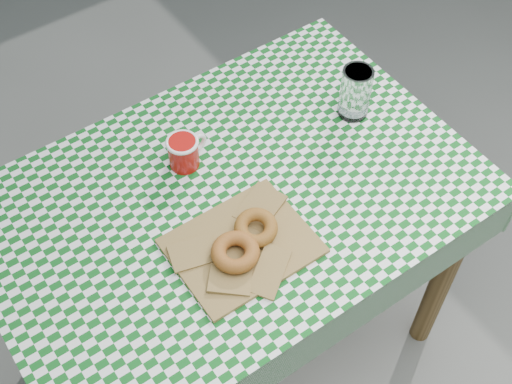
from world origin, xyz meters
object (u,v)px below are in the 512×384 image
Objects in this scene: coffee_mug at (183,153)px; drinking_glass at (355,92)px; paper_bag at (242,245)px; table at (234,280)px.

drinking_glass is at bearing -21.34° from coffee_mug.
paper_bag is 2.16× the size of drinking_glass.
coffee_mug is at bearing 85.21° from paper_bag.
coffee_mug reaches higher than paper_bag.
drinking_glass reaches higher than paper_bag.
drinking_glass is (0.39, 0.04, 0.45)m from table.
table is 0.41m from paper_bag.
table is 7.79× the size of coffee_mug.
coffee_mug is at bearing 105.01° from table.
table is at bearing 66.11° from paper_bag.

